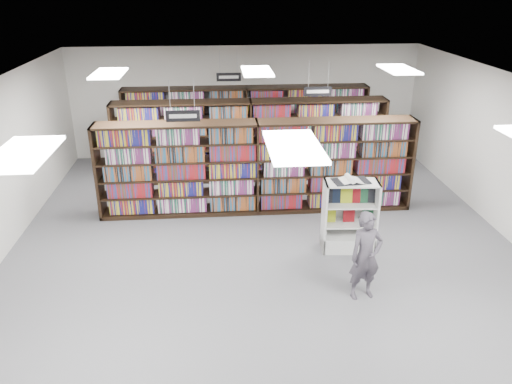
{
  "coord_description": "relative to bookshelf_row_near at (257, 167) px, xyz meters",
  "views": [
    {
      "loc": [
        -0.88,
        -8.37,
        4.93
      ],
      "look_at": [
        -0.14,
        0.5,
        1.1
      ],
      "focal_mm": 35.0,
      "sensor_mm": 36.0,
      "label": 1
    }
  ],
  "objects": [
    {
      "name": "endcap_display",
      "position": [
        1.63,
        -1.89,
        -0.57
      ],
      "size": [
        1.05,
        0.58,
        1.43
      ],
      "rotation": [
        0.0,
        0.0,
        -0.07
      ],
      "color": "silver",
      "rests_on": "floor"
    },
    {
      "name": "open_book",
      "position": [
        1.6,
        -1.9,
        0.41
      ],
      "size": [
        0.71,
        0.46,
        0.13
      ],
      "rotation": [
        0.0,
        0.0,
        0.11
      ],
      "color": "black",
      "rests_on": "endcap_display"
    },
    {
      "name": "aisle_sign_left",
      "position": [
        -1.5,
        -1.0,
        1.48
      ],
      "size": [
        0.65,
        0.02,
        0.8
      ],
      "color": "#B2B2B7",
      "rests_on": "ceiling"
    },
    {
      "name": "troffer_front_left",
      "position": [
        -3.0,
        -5.0,
        2.11
      ],
      "size": [
        0.6,
        1.2,
        0.04
      ],
      "primitive_type": "cube",
      "color": "white",
      "rests_on": "ceiling"
    },
    {
      "name": "troffer_front_center",
      "position": [
        0.0,
        -5.0,
        2.11
      ],
      "size": [
        0.6,
        1.2,
        0.04
      ],
      "primitive_type": "cube",
      "color": "white",
      "rests_on": "ceiling"
    },
    {
      "name": "troffer_back_center",
      "position": [
        0.0,
        0.0,
        2.11
      ],
      "size": [
        0.6,
        1.2,
        0.04
      ],
      "primitive_type": "cube",
      "color": "white",
      "rests_on": "ceiling"
    },
    {
      "name": "ceiling",
      "position": [
        0.0,
        -2.0,
        2.15
      ],
      "size": [
        10.0,
        12.0,
        0.1
      ],
      "primitive_type": "cube",
      "color": "silver",
      "rests_on": "wall_back"
    },
    {
      "name": "aisle_sign_right",
      "position": [
        1.5,
        1.0,
        1.48
      ],
      "size": [
        0.65,
        0.02,
        0.8
      ],
      "color": "#B2B2B7",
      "rests_on": "ceiling"
    },
    {
      "name": "bookshelf_row_mid",
      "position": [
        0.0,
        2.0,
        0.0
      ],
      "size": [
        7.0,
        0.6,
        2.1
      ],
      "color": "black",
      "rests_on": "floor"
    },
    {
      "name": "troffer_back_right",
      "position": [
        3.0,
        0.0,
        2.11
      ],
      "size": [
        0.6,
        1.2,
        0.04
      ],
      "primitive_type": "cube",
      "color": "white",
      "rests_on": "ceiling"
    },
    {
      "name": "shopper",
      "position": [
        1.48,
        -3.51,
        -0.28
      ],
      "size": [
        0.62,
        0.47,
        1.54
      ],
      "primitive_type": "imported",
      "rotation": [
        0.0,
        0.0,
        0.2
      ],
      "color": "#464049",
      "rests_on": "floor"
    },
    {
      "name": "bookshelf_row_far",
      "position": [
        0.0,
        3.7,
        0.0
      ],
      "size": [
        7.0,
        0.6,
        2.1
      ],
      "color": "black",
      "rests_on": "floor"
    },
    {
      "name": "troffer_back_left",
      "position": [
        -3.0,
        0.0,
        2.11
      ],
      "size": [
        0.6,
        1.2,
        0.04
      ],
      "primitive_type": "cube",
      "color": "white",
      "rests_on": "ceiling"
    },
    {
      "name": "wall_back",
      "position": [
        0.0,
        4.0,
        0.55
      ],
      "size": [
        10.0,
        0.1,
        3.2
      ],
      "primitive_type": "cube",
      "color": "silver",
      "rests_on": "ground"
    },
    {
      "name": "aisle_sign_center",
      "position": [
        -0.5,
        3.0,
        1.48
      ],
      "size": [
        0.65,
        0.02,
        0.8
      ],
      "color": "#B2B2B7",
      "rests_on": "ceiling"
    },
    {
      "name": "floor",
      "position": [
        0.0,
        -2.0,
        -1.05
      ],
      "size": [
        12.0,
        12.0,
        0.0
      ],
      "primitive_type": "plane",
      "color": "#5A595F",
      "rests_on": "ground"
    },
    {
      "name": "bookshelf_row_near",
      "position": [
        0.0,
        0.0,
        0.0
      ],
      "size": [
        7.0,
        0.6,
        2.1
      ],
      "color": "black",
      "rests_on": "floor"
    }
  ]
}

